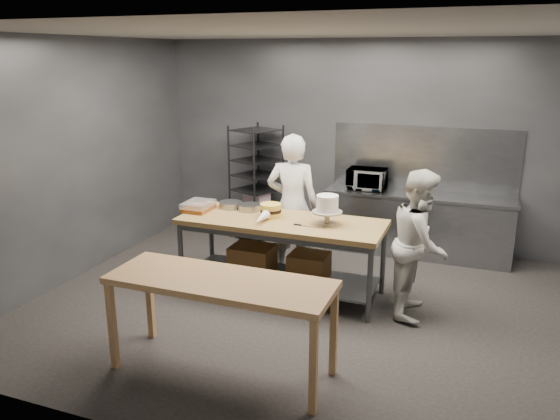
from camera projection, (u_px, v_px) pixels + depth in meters
name	position (u px, v px, depth m)	size (l,w,h in m)	color
ground	(301.00, 306.00, 6.25)	(6.00, 6.00, 0.00)	black
back_wall	(356.00, 143.00, 8.08)	(6.00, 0.04, 3.00)	#4C4F54
work_table	(279.00, 247.00, 6.46)	(2.40, 0.90, 0.92)	olive
near_counter	(220.00, 288.00, 4.76)	(2.00, 0.70, 0.90)	olive
back_counter	(417.00, 224.00, 7.74)	(2.60, 0.60, 0.90)	slate
splashback_panel	(424.00, 158.00, 7.76)	(2.60, 0.02, 0.90)	slate
speed_rack	(256.00, 184.00, 8.39)	(0.81, 0.84, 1.75)	black
chef_behind	(292.00, 205.00, 6.96)	(0.67, 0.44, 1.84)	white
chef_right	(420.00, 243.00, 5.88)	(0.79, 0.61, 1.62)	silver
microwave	(367.00, 179.00, 7.83)	(0.54, 0.37, 0.30)	black
frosted_cake_stand	(327.00, 206.00, 6.11)	(0.34, 0.34, 0.34)	tan
layer_cake	(271.00, 210.00, 6.44)	(0.25, 0.25, 0.16)	#E0C647
cake_pans	(239.00, 206.00, 6.79)	(0.55, 0.31, 0.07)	gray
piping_bag	(262.00, 218.00, 6.21)	(0.12, 0.12, 0.38)	white
offset_spatula	(305.00, 226.00, 6.11)	(0.36, 0.02, 0.02)	slate
pastry_clamshells	(198.00, 206.00, 6.71)	(0.32, 0.40, 0.11)	#98581E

